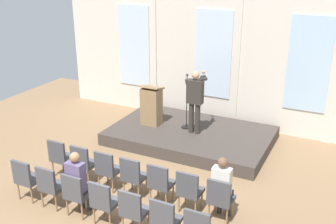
# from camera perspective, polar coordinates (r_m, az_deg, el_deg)

# --- Properties ---
(ground_plane) EXTENTS (14.76, 14.76, 0.00)m
(ground_plane) POSITION_cam_1_polar(r_m,az_deg,el_deg) (8.26, -8.31, -14.84)
(ground_plane) COLOR #846647
(rear_partition) EXTENTS (10.06, 0.14, 3.79)m
(rear_partition) POSITION_cam_1_polar(r_m,az_deg,el_deg) (12.12, 6.56, 7.11)
(rear_partition) COLOR silver
(rear_partition) RESTS_ON ground
(stage_platform) EXTENTS (4.31, 2.69, 0.33)m
(stage_platform) POSITION_cam_1_polar(r_m,az_deg,el_deg) (11.25, 3.19, -3.34)
(stage_platform) COLOR #3F3833
(stage_platform) RESTS_ON ground
(speaker) EXTENTS (0.51, 0.69, 1.73)m
(speaker) POSITION_cam_1_polar(r_m,az_deg,el_deg) (10.69, 3.83, 2.06)
(speaker) COLOR #332D28
(speaker) RESTS_ON stage_platform
(mic_stand) EXTENTS (0.28, 0.28, 1.55)m
(mic_stand) POSITION_cam_1_polar(r_m,az_deg,el_deg) (11.22, 2.61, -0.60)
(mic_stand) COLOR black
(mic_stand) RESTS_ON stage_platform
(lectern) EXTENTS (0.60, 0.48, 1.16)m
(lectern) POSITION_cam_1_polar(r_m,az_deg,el_deg) (11.40, -2.34, 0.92)
(lectern) COLOR #93724C
(lectern) RESTS_ON stage_platform
(chair_r0_c0) EXTENTS (0.46, 0.44, 0.94)m
(chair_r0_c0) POSITION_cam_1_polar(r_m,az_deg,el_deg) (9.67, -14.89, -5.96)
(chair_r0_c0) COLOR olive
(chair_r0_c0) RESTS_ON ground
(chair_r0_c1) EXTENTS (0.46, 0.44, 0.94)m
(chair_r0_c1) POSITION_cam_1_polar(r_m,az_deg,el_deg) (9.29, -11.84, -6.84)
(chair_r0_c1) COLOR olive
(chair_r0_c1) RESTS_ON ground
(chair_r0_c2) EXTENTS (0.46, 0.44, 0.94)m
(chair_r0_c2) POSITION_cam_1_polar(r_m,az_deg,el_deg) (8.94, -8.54, -7.77)
(chair_r0_c2) COLOR olive
(chair_r0_c2) RESTS_ON ground
(chair_r0_c3) EXTENTS (0.46, 0.44, 0.94)m
(chair_r0_c3) POSITION_cam_1_polar(r_m,az_deg,el_deg) (8.63, -4.96, -8.74)
(chair_r0_c3) COLOR olive
(chair_r0_c3) RESTS_ON ground
(chair_r0_c4) EXTENTS (0.46, 0.44, 0.94)m
(chair_r0_c4) POSITION_cam_1_polar(r_m,az_deg,el_deg) (8.36, -1.12, -9.75)
(chair_r0_c4) COLOR olive
(chair_r0_c4) RESTS_ON ground
(chair_r0_c5) EXTENTS (0.46, 0.44, 0.94)m
(chair_r0_c5) POSITION_cam_1_polar(r_m,az_deg,el_deg) (8.12, 2.99, -10.76)
(chair_r0_c5) COLOR olive
(chair_r0_c5) RESTS_ON ground
(chair_r0_c6) EXTENTS (0.46, 0.44, 0.94)m
(chair_r0_c6) POSITION_cam_1_polar(r_m,az_deg,el_deg) (7.93, 7.35, -11.78)
(chair_r0_c6) COLOR olive
(chair_r0_c6) RESTS_ON ground
(audience_r0_c6) EXTENTS (0.36, 0.39, 1.35)m
(audience_r0_c6) POSITION_cam_1_polar(r_m,az_deg,el_deg) (7.89, 7.62, -10.18)
(audience_r0_c6) COLOR #2D2D33
(audience_r0_c6) RESTS_ON ground
(chair_r1_c0) EXTENTS (0.46, 0.44, 0.94)m
(chair_r1_c0) POSITION_cam_1_polar(r_m,az_deg,el_deg) (9.00, -19.29, -8.63)
(chair_r1_c0) COLOR olive
(chair_r1_c0) RESTS_ON ground
(chair_r1_c1) EXTENTS (0.46, 0.44, 0.94)m
(chair_r1_c1) POSITION_cam_1_polar(r_m,az_deg,el_deg) (8.59, -16.20, -9.73)
(chair_r1_c1) COLOR olive
(chair_r1_c1) RESTS_ON ground
(chair_r1_c2) EXTENTS (0.46, 0.44, 0.94)m
(chair_r1_c2) POSITION_cam_1_polar(r_m,az_deg,el_deg) (8.22, -12.79, -10.91)
(chair_r1_c2) COLOR olive
(chair_r1_c2) RESTS_ON ground
(audience_r1_c2) EXTENTS (0.36, 0.39, 1.37)m
(audience_r1_c2) POSITION_cam_1_polar(r_m,az_deg,el_deg) (8.16, -12.57, -9.33)
(audience_r1_c2) COLOR #2D2D33
(audience_r1_c2) RESTS_ON ground
(chair_r1_c3) EXTENTS (0.46, 0.44, 0.94)m
(chair_r1_c3) POSITION_cam_1_polar(r_m,az_deg,el_deg) (7.88, -9.03, -12.15)
(chair_r1_c3) COLOR olive
(chair_r1_c3) RESTS_ON ground
(chair_r1_c4) EXTENTS (0.46, 0.44, 0.94)m
(chair_r1_c4) POSITION_cam_1_polar(r_m,az_deg,el_deg) (7.57, -4.92, -13.44)
(chair_r1_c4) COLOR olive
(chair_r1_c4) RESTS_ON ground
(chair_r1_c5) EXTENTS (0.46, 0.44, 0.94)m
(chair_r1_c5) POSITION_cam_1_polar(r_m,az_deg,el_deg) (7.32, -0.44, -14.75)
(chair_r1_c5) COLOR olive
(chair_r1_c5) RESTS_ON ground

